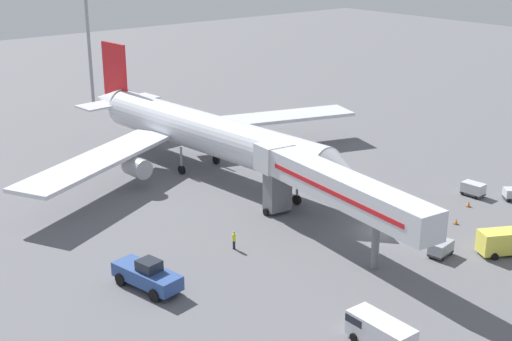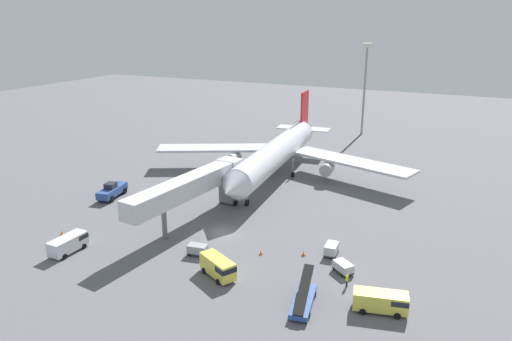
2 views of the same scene
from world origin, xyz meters
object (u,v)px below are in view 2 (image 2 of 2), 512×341
at_px(jet_bridge, 194,186).
at_px(belt_loader_truck, 303,299).
at_px(service_van_mid_center, 218,267).
at_px(apron_light_mast, 366,71).
at_px(service_van_near_center, 382,301).
at_px(ground_crew_worker_foreground, 347,280).
at_px(baggage_cart_outer_right, 198,249).
at_px(ground_crew_worker_midground, 168,198).
at_px(safety_cone_alpha, 62,233).
at_px(baggage_cart_rear_right, 331,249).
at_px(baggage_cart_far_right, 343,267).
at_px(airplane_at_gate, 278,152).
at_px(safety_cone_charlie, 261,252).
at_px(service_van_mid_right, 69,243).
at_px(safety_cone_bravo, 303,253).
at_px(pushback_tug, 112,190).

distance_m(jet_bridge, belt_loader_truck, 26.43).
xyz_separation_m(service_van_mid_center, apron_light_mast, (-2.08, 79.30, 14.96)).
relative_size(service_van_near_center, ground_crew_worker_foreground, 3.60).
xyz_separation_m(service_van_near_center, baggage_cart_outer_right, (-23.81, 2.43, -0.44)).
distance_m(jet_bridge, ground_crew_worker_midground, 10.24).
relative_size(ground_crew_worker_foreground, safety_cone_alpha, 2.10).
height_order(jet_bridge, baggage_cart_rear_right, jet_bridge).
bearing_deg(apron_light_mast, baggage_cart_far_right, -78.22).
xyz_separation_m(belt_loader_truck, ground_crew_worker_foreground, (3.15, 5.61, 0.09)).
xyz_separation_m(service_van_mid_center, ground_crew_worker_midground, (-18.96, 16.69, -0.40)).
bearing_deg(jet_bridge, service_van_mid_center, -48.48).
distance_m(airplane_at_gate, safety_cone_charlie, 32.30).
height_order(service_van_mid_right, service_van_near_center, service_van_near_center).
xyz_separation_m(airplane_at_gate, service_van_mid_center, (8.19, -37.38, -3.61)).
bearing_deg(safety_cone_bravo, safety_cone_alpha, -164.82).
height_order(pushback_tug, safety_cone_charlie, pushback_tug).
relative_size(baggage_cart_outer_right, safety_cone_alpha, 3.42).
bearing_deg(jet_bridge, ground_crew_worker_foreground, -17.95).
relative_size(baggage_cart_far_right, apron_light_mast, 0.12).
distance_m(baggage_cart_outer_right, apron_light_mast, 77.35).
relative_size(airplane_at_gate, apron_light_mast, 2.21).
bearing_deg(apron_light_mast, service_van_mid_right, -102.76).
bearing_deg(baggage_cart_rear_right, safety_cone_charlie, -155.54).
relative_size(ground_crew_worker_midground, safety_cone_charlie, 2.83).
bearing_deg(baggage_cart_far_right, service_van_mid_right, -163.53).
bearing_deg(safety_cone_alpha, safety_cone_bravo, 15.18).
xyz_separation_m(jet_bridge, ground_crew_worker_foreground, (25.16, -8.15, -4.85)).
xyz_separation_m(baggage_cart_rear_right, apron_light_mast, (-12.47, 68.42, 15.45)).
bearing_deg(ground_crew_worker_midground, safety_cone_charlie, -24.34).
distance_m(service_van_mid_center, ground_crew_worker_midground, 25.26).
bearing_deg(baggage_cart_rear_right, safety_cone_bravo, -152.04).
bearing_deg(safety_cone_charlie, ground_crew_worker_midground, 155.66).
bearing_deg(service_van_mid_center, safety_cone_alpha, 179.20).
bearing_deg(baggage_cart_far_right, service_van_mid_center, -151.01).
bearing_deg(baggage_cart_outer_right, ground_crew_worker_foreground, 1.97).
height_order(service_van_mid_center, apron_light_mast, apron_light_mast).
distance_m(pushback_tug, service_van_near_center, 49.90).
bearing_deg(belt_loader_truck, jet_bridge, 147.99).
relative_size(service_van_mid_right, safety_cone_alpha, 6.78).
xyz_separation_m(airplane_at_gate, ground_crew_worker_foreground, (22.38, -33.13, -4.08)).
xyz_separation_m(pushback_tug, safety_cone_alpha, (3.85, -14.73, -0.85)).
xyz_separation_m(ground_crew_worker_midground, safety_cone_bravo, (26.19, -7.49, -0.61)).
distance_m(baggage_cart_far_right, safety_cone_alpha, 38.93).
bearing_deg(service_van_mid_center, airplane_at_gate, 102.36).
distance_m(service_van_mid_center, safety_cone_bravo, 11.74).
bearing_deg(ground_crew_worker_midground, baggage_cart_outer_right, -43.42).
distance_m(ground_crew_worker_foreground, safety_cone_alpha, 39.75).
height_order(service_van_near_center, apron_light_mast, apron_light_mast).
bearing_deg(service_van_near_center, baggage_cart_rear_right, 130.52).
bearing_deg(service_van_near_center, baggage_cart_far_right, 133.59).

